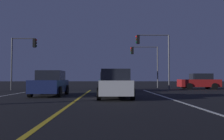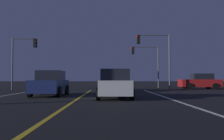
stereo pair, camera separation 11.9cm
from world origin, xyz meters
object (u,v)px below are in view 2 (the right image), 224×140
(car_lead_same_lane, at_px, (115,84))
(traffic_light_far_right, at_px, (145,57))
(car_crossing_side, at_px, (200,82))
(traffic_light_near_right, at_px, (154,49))
(car_ahead_far, at_px, (110,82))
(traffic_light_near_left, at_px, (24,52))
(car_oncoming, at_px, (50,84))

(car_lead_same_lane, height_order, traffic_light_far_right, traffic_light_far_right)
(car_crossing_side, bearing_deg, traffic_light_near_right, 17.96)
(car_lead_same_lane, relative_size, car_crossing_side, 1.00)
(traffic_light_near_right, bearing_deg, traffic_light_far_right, -89.31)
(car_ahead_far, relative_size, traffic_light_near_left, 0.82)
(car_oncoming, bearing_deg, traffic_light_near_right, 132.99)
(car_ahead_far, bearing_deg, car_oncoming, 144.07)
(traffic_light_far_right, bearing_deg, car_lead_same_lane, 75.04)
(car_lead_same_lane, height_order, traffic_light_near_right, traffic_light_near_right)
(car_oncoming, relative_size, traffic_light_far_right, 0.83)
(traffic_light_near_right, xyz_separation_m, traffic_light_near_left, (-13.16, 0.00, -0.32))
(car_oncoming, xyz_separation_m, traffic_light_near_right, (8.57, 7.99, 3.39))
(car_crossing_side, height_order, traffic_light_far_right, traffic_light_far_right)
(car_lead_same_lane, relative_size, traffic_light_near_left, 0.82)
(traffic_light_near_right, relative_size, traffic_light_near_left, 1.07)
(car_oncoming, relative_size, car_crossing_side, 1.00)
(car_oncoming, relative_size, traffic_light_near_left, 0.82)
(car_lead_same_lane, xyz_separation_m, traffic_light_near_right, (4.25, 10.17, 3.39))
(traffic_light_far_right, bearing_deg, traffic_light_near_right, 90.69)
(car_oncoming, height_order, traffic_light_near_right, traffic_light_near_right)
(car_crossing_side, bearing_deg, traffic_light_far_right, -34.42)
(car_lead_same_lane, bearing_deg, traffic_light_near_right, -22.70)
(car_ahead_far, xyz_separation_m, traffic_light_far_right, (4.44, 7.88, 3.05))
(car_lead_same_lane, bearing_deg, car_crossing_side, -39.01)
(traffic_light_near_right, height_order, traffic_light_far_right, traffic_light_near_right)
(car_ahead_far, height_order, traffic_light_near_right, traffic_light_near_right)
(car_ahead_far, distance_m, traffic_light_far_right, 9.55)
(car_crossing_side, xyz_separation_m, traffic_light_near_left, (-18.57, -1.75, 3.08))
(car_lead_same_lane, bearing_deg, car_oncoming, 63.28)
(car_lead_same_lane, xyz_separation_m, car_crossing_side, (9.66, 11.92, 0.00))
(car_oncoming, relative_size, car_ahead_far, 1.00)
(car_crossing_side, xyz_separation_m, traffic_light_near_right, (-5.40, -1.75, 3.39))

